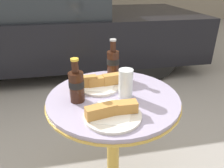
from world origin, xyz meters
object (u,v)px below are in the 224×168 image
lunch_plate_far (112,113)px  parked_car (43,26)px  drinking_glass (126,85)px  lunch_plate_near (101,83)px  bistro_table (113,128)px  cola_bottle_left (77,85)px  cola_bottle_right (113,62)px

lunch_plate_far → parked_car: (-0.53, 2.63, -0.14)m
drinking_glass → parked_car: (-0.63, 2.48, -0.19)m
lunch_plate_near → parked_car: bearing=102.6°
bistro_table → cola_bottle_left: bearing=-176.4°
cola_bottle_left → lunch_plate_far: cola_bottle_left is taller
cola_bottle_right → lunch_plate_far: bearing=-101.5°
bistro_table → cola_bottle_right: size_ratio=3.36×
bistro_table → lunch_plate_near: size_ratio=2.37×
drinking_glass → lunch_plate_far: drinking_glass is taller
lunch_plate_near → parked_car: 2.41m
cola_bottle_left → lunch_plate_near: (0.13, 0.12, -0.06)m
drinking_glass → lunch_plate_near: drinking_glass is taller
lunch_plate_far → bistro_table: bearing=77.6°
cola_bottle_left → lunch_plate_near: bearing=43.0°
cola_bottle_right → lunch_plate_near: (-0.09, -0.12, -0.06)m
cola_bottle_right → lunch_plate_near: size_ratio=0.71×
lunch_plate_near → lunch_plate_far: size_ratio=1.28×
cola_bottle_right → lunch_plate_near: 0.17m
parked_car → lunch_plate_near: bearing=-77.4°
drinking_glass → cola_bottle_right: bearing=92.8°
bistro_table → drinking_glass: (0.06, -0.02, 0.26)m
cola_bottle_right → drinking_glass: cola_bottle_right is taller
drinking_glass → parked_car: parked_car is taller
bistro_table → cola_bottle_left: 0.33m
parked_car → cola_bottle_left: bearing=-80.8°
drinking_glass → lunch_plate_near: bearing=129.6°
lunch_plate_far → cola_bottle_right: bearing=78.5°
lunch_plate_far → lunch_plate_near: bearing=91.7°
cola_bottle_right → drinking_glass: (0.01, -0.25, -0.02)m
lunch_plate_near → lunch_plate_far: lunch_plate_near is taller
drinking_glass → bistro_table: bearing=163.7°
cola_bottle_left → lunch_plate_far: bearing=-50.0°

